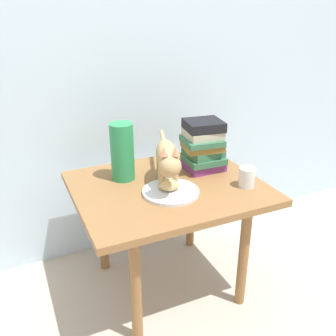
# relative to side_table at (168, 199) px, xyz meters

# --- Properties ---
(ground_plane) EXTENTS (6.00, 6.00, 0.00)m
(ground_plane) POSITION_rel_side_table_xyz_m (0.00, 0.00, -0.47)
(ground_plane) COLOR #B2A899
(back_panel) EXTENTS (4.00, 0.04, 2.20)m
(back_panel) POSITION_rel_side_table_xyz_m (0.00, 0.45, 0.63)
(back_panel) COLOR silver
(back_panel) RESTS_ON ground
(side_table) EXTENTS (0.80, 0.66, 0.54)m
(side_table) POSITION_rel_side_table_xyz_m (0.00, 0.00, 0.00)
(side_table) COLOR olive
(side_table) RESTS_ON ground
(plate) EXTENTS (0.24, 0.24, 0.01)m
(plate) POSITION_rel_side_table_xyz_m (-0.02, -0.08, 0.08)
(plate) COLOR silver
(plate) RESTS_ON side_table
(bread_roll) EXTENTS (0.09, 0.08, 0.05)m
(bread_roll) POSITION_rel_side_table_xyz_m (-0.03, -0.07, 0.11)
(bread_roll) COLOR #E0BC7A
(bread_roll) RESTS_ON plate
(cat) EXTENTS (0.20, 0.46, 0.23)m
(cat) POSITION_rel_side_table_xyz_m (-0.01, -0.01, 0.20)
(cat) COLOR tan
(cat) RESTS_ON side_table
(book_stack) EXTENTS (0.20, 0.19, 0.24)m
(book_stack) POSITION_rel_side_table_xyz_m (0.22, 0.09, 0.18)
(book_stack) COLOR #72337A
(book_stack) RESTS_ON side_table
(green_vase) EXTENTS (0.10, 0.10, 0.26)m
(green_vase) POSITION_rel_side_table_xyz_m (-0.15, 0.14, 0.20)
(green_vase) COLOR #288C51
(green_vase) RESTS_ON side_table
(candle_jar) EXTENTS (0.07, 0.07, 0.08)m
(candle_jar) POSITION_rel_side_table_xyz_m (0.30, -0.15, 0.11)
(candle_jar) COLOR silver
(candle_jar) RESTS_ON side_table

